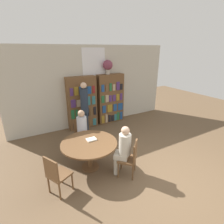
% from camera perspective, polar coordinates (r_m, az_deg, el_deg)
% --- Properties ---
extents(ground_plane, '(16.00, 16.00, 0.00)m').
position_cam_1_polar(ground_plane, '(4.49, 17.05, -20.66)').
color(ground_plane, brown).
extents(wall_back, '(6.40, 0.07, 3.00)m').
position_cam_1_polar(wall_back, '(6.81, -5.81, 8.39)').
color(wall_back, beige).
rests_on(wall_back, ground_plane).
extents(bookshelf_left, '(1.07, 0.34, 1.95)m').
position_cam_1_polar(bookshelf_left, '(6.55, -9.73, 2.89)').
color(bookshelf_left, brown).
rests_on(bookshelf_left, ground_plane).
extents(bookshelf_right, '(1.07, 0.34, 1.95)m').
position_cam_1_polar(bookshelf_right, '(7.02, -0.53, 4.34)').
color(bookshelf_right, brown).
rests_on(bookshelf_right, ground_plane).
extents(flower_vase, '(0.37, 0.37, 0.53)m').
position_cam_1_polar(flower_vase, '(6.74, -1.41, 14.90)').
color(flower_vase, '#B7AD9E').
rests_on(flower_vase, bookshelf_right).
extents(reading_table, '(1.37, 1.37, 0.72)m').
position_cam_1_polar(reading_table, '(4.39, -7.42, -10.97)').
color(reading_table, brown).
rests_on(reading_table, ground_plane).
extents(chair_near_camera, '(0.54, 0.54, 0.89)m').
position_cam_1_polar(chair_near_camera, '(3.89, -17.75, -18.60)').
color(chair_near_camera, brown).
rests_on(chair_near_camera, ground_plane).
extents(chair_left_side, '(0.46, 0.46, 0.89)m').
position_cam_1_polar(chair_left_side, '(5.33, -9.91, -6.69)').
color(chair_left_side, brown).
rests_on(chair_left_side, ground_plane).
extents(chair_far_side, '(0.57, 0.57, 0.89)m').
position_cam_1_polar(chair_far_side, '(4.21, 6.05, -14.38)').
color(chair_far_side, brown).
rests_on(chair_far_side, ground_plane).
extents(seated_reader_left, '(0.33, 0.40, 1.26)m').
position_cam_1_polar(seated_reader_left, '(5.08, -9.68, -5.27)').
color(seated_reader_left, '#B2B7C6').
rests_on(seated_reader_left, ground_plane).
extents(seated_reader_right, '(0.42, 0.43, 1.25)m').
position_cam_1_polar(seated_reader_right, '(4.11, 3.69, -11.51)').
color(seated_reader_right, beige).
rests_on(seated_reader_right, ground_plane).
extents(librarian_standing, '(0.26, 0.53, 1.83)m').
position_cam_1_polar(librarian_standing, '(6.03, -9.00, 2.84)').
color(librarian_standing, '#232D3D').
rests_on(librarian_standing, ground_plane).
extents(open_book_on_table, '(0.24, 0.18, 0.03)m').
position_cam_1_polar(open_book_on_table, '(4.44, -6.77, -8.86)').
color(open_book_on_table, silver).
rests_on(open_book_on_table, reading_table).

